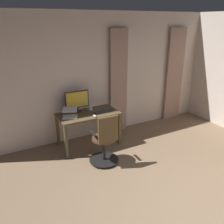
% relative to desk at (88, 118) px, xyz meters
% --- Properties ---
extents(back_room_partition, '(5.89, 0.10, 2.75)m').
position_rel_desk_xyz_m(back_room_partition, '(-0.47, -0.48, 0.74)').
color(back_room_partition, beige).
rests_on(back_room_partition, ground).
extents(curtain_left_panel, '(0.52, 0.06, 2.40)m').
position_rel_desk_xyz_m(curtain_left_panel, '(-2.64, -0.37, 0.56)').
color(curtain_left_panel, '#A48274').
rests_on(curtain_left_panel, ground).
extents(curtain_right_panel, '(0.44, 0.06, 2.40)m').
position_rel_desk_xyz_m(curtain_right_panel, '(-0.94, -0.37, 0.56)').
color(curtain_right_panel, '#A48274').
rests_on(curtain_right_panel, ground).
extents(desk, '(1.27, 0.66, 0.74)m').
position_rel_desk_xyz_m(desk, '(0.00, 0.00, 0.00)').
color(desk, brown).
rests_on(desk, ground).
extents(office_chair, '(0.56, 0.56, 1.01)m').
position_rel_desk_xyz_m(office_chair, '(0.02, 0.82, -0.17)').
color(office_chair, black).
rests_on(office_chair, ground).
extents(computer_monitor, '(0.51, 0.18, 0.45)m').
position_rel_desk_xyz_m(computer_monitor, '(0.15, -0.21, 0.35)').
color(computer_monitor, '#232328').
rests_on(computer_monitor, desk).
extents(computer_keyboard, '(0.43, 0.14, 0.02)m').
position_rel_desk_xyz_m(computer_keyboard, '(-0.33, 0.09, 0.12)').
color(computer_keyboard, '#333338').
rests_on(computer_keyboard, desk).
extents(laptop, '(0.39, 0.41, 0.16)m').
position_rel_desk_xyz_m(laptop, '(0.40, 0.00, 0.16)').
color(laptop, white).
rests_on(laptop, desk).
extents(computer_mouse, '(0.06, 0.10, 0.04)m').
position_rel_desk_xyz_m(computer_mouse, '(-0.04, 0.24, 0.12)').
color(computer_mouse, white).
rests_on(computer_mouse, desk).
extents(mug_tea, '(0.13, 0.08, 0.10)m').
position_rel_desk_xyz_m(mug_tea, '(-0.12, -0.15, 0.16)').
color(mug_tea, white).
rests_on(mug_tea, desk).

